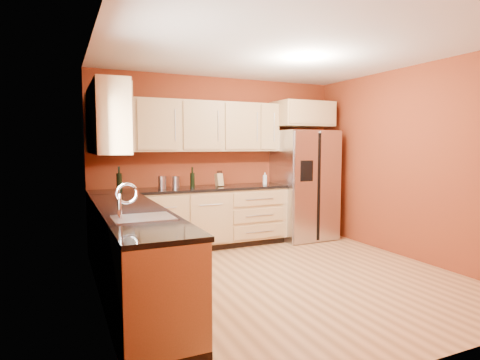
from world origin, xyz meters
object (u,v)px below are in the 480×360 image
(knife_block, at_px, (219,180))
(soap_dispenser, at_px, (265,178))
(refrigerator, at_px, (304,185))
(canister_left, at_px, (176,182))
(wine_bottle_a, at_px, (119,179))

(knife_block, xyz_separation_m, soap_dispenser, (0.77, -0.03, -0.00))
(refrigerator, xyz_separation_m, knife_block, (-1.47, 0.09, 0.13))
(canister_left, height_order, wine_bottle_a, wine_bottle_a)
(canister_left, xyz_separation_m, soap_dispenser, (1.44, -0.04, 0.01))
(wine_bottle_a, bearing_deg, knife_block, 1.08)
(canister_left, height_order, soap_dispenser, soap_dispenser)
(canister_left, bearing_deg, knife_block, -1.15)
(canister_left, relative_size, wine_bottle_a, 0.51)
(refrigerator, height_order, canister_left, refrigerator)
(wine_bottle_a, height_order, knife_block, wine_bottle_a)
(canister_left, height_order, knife_block, knife_block)
(wine_bottle_a, relative_size, soap_dispenser, 1.78)
(refrigerator, relative_size, soap_dispenser, 9.44)
(refrigerator, height_order, wine_bottle_a, refrigerator)
(refrigerator, height_order, soap_dispenser, refrigerator)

